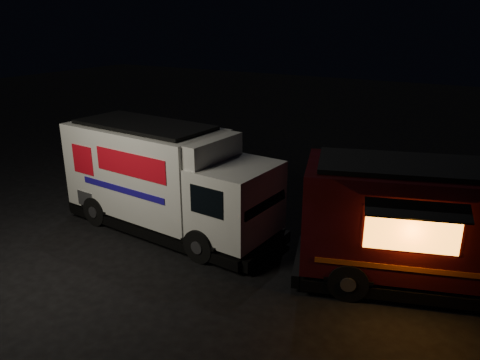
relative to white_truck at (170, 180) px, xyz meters
name	(u,v)px	position (x,y,z in m)	size (l,w,h in m)	color
ground	(175,248)	(0.88, -1.00, -1.60)	(80.00, 80.00, 0.00)	black
white_truck	(170,180)	(0.00, 0.00, 0.00)	(7.06, 2.41, 3.20)	silver
red_truck	(438,227)	(7.40, 0.65, -0.08)	(6.55, 2.41, 3.05)	#370A11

